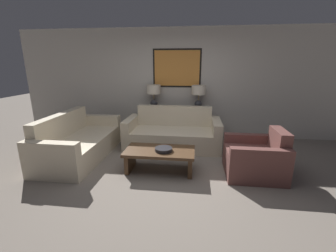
{
  "coord_description": "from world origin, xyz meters",
  "views": [
    {
      "loc": [
        0.49,
        -3.22,
        1.81
      ],
      "look_at": [
        -0.03,
        0.9,
        0.65
      ],
      "focal_mm": 24.0,
      "sensor_mm": 36.0,
      "label": 1
    }
  ],
  "objects_px": {
    "coffee_table": "(160,155)",
    "table_lamp_left": "(154,92)",
    "couch_by_side": "(79,143)",
    "couch_by_back_wall": "(173,134)",
    "decorative_bowl": "(164,149)",
    "table_lamp_right": "(199,93)",
    "console_table": "(176,123)",
    "armchair_near_back_wall": "(256,159)"
  },
  "relations": [
    {
      "from": "table_lamp_right",
      "to": "coffee_table",
      "type": "height_order",
      "value": "table_lamp_right"
    },
    {
      "from": "table_lamp_right",
      "to": "couch_by_side",
      "type": "relative_size",
      "value": 0.27
    },
    {
      "from": "table_lamp_left",
      "to": "coffee_table",
      "type": "xyz_separation_m",
      "value": [
        0.45,
        -1.89,
        -0.84
      ]
    },
    {
      "from": "table_lamp_left",
      "to": "couch_by_side",
      "type": "height_order",
      "value": "table_lamp_left"
    },
    {
      "from": "couch_by_back_wall",
      "to": "decorative_bowl",
      "type": "bearing_deg",
      "value": -91.03
    },
    {
      "from": "table_lamp_left",
      "to": "table_lamp_right",
      "type": "distance_m",
      "value": 1.09
    },
    {
      "from": "decorative_bowl",
      "to": "table_lamp_left",
      "type": "bearing_deg",
      "value": 105.06
    },
    {
      "from": "decorative_bowl",
      "to": "armchair_near_back_wall",
      "type": "bearing_deg",
      "value": 4.42
    },
    {
      "from": "coffee_table",
      "to": "table_lamp_right",
      "type": "bearing_deg",
      "value": 71.29
    },
    {
      "from": "couch_by_side",
      "to": "coffee_table",
      "type": "xyz_separation_m",
      "value": [
        1.7,
        -0.43,
        0.0
      ]
    },
    {
      "from": "decorative_bowl",
      "to": "coffee_table",
      "type": "bearing_deg",
      "value": 149.64
    },
    {
      "from": "table_lamp_right",
      "to": "table_lamp_left",
      "type": "bearing_deg",
      "value": 180.0
    },
    {
      "from": "decorative_bowl",
      "to": "table_lamp_right",
      "type": "bearing_deg",
      "value": 73.68
    },
    {
      "from": "couch_by_back_wall",
      "to": "armchair_near_back_wall",
      "type": "xyz_separation_m",
      "value": [
        1.51,
        -1.17,
        -0.01
      ]
    },
    {
      "from": "couch_by_side",
      "to": "table_lamp_left",
      "type": "bearing_deg",
      "value": 49.44
    },
    {
      "from": "table_lamp_right",
      "to": "armchair_near_back_wall",
      "type": "height_order",
      "value": "table_lamp_right"
    },
    {
      "from": "table_lamp_right",
      "to": "couch_by_back_wall",
      "type": "bearing_deg",
      "value": -129.85
    },
    {
      "from": "table_lamp_left",
      "to": "decorative_bowl",
      "type": "relative_size",
      "value": 1.92
    },
    {
      "from": "couch_by_back_wall",
      "to": "armchair_near_back_wall",
      "type": "distance_m",
      "value": 1.91
    },
    {
      "from": "table_lamp_right",
      "to": "armchair_near_back_wall",
      "type": "bearing_deg",
      "value": -62.01
    },
    {
      "from": "couch_by_back_wall",
      "to": "couch_by_side",
      "type": "xyz_separation_m",
      "value": [
        -1.8,
        -0.82,
        0.0
      ]
    },
    {
      "from": "console_table",
      "to": "decorative_bowl",
      "type": "height_order",
      "value": "console_table"
    },
    {
      "from": "decorative_bowl",
      "to": "armchair_near_back_wall",
      "type": "relative_size",
      "value": 0.32
    },
    {
      "from": "table_lamp_right",
      "to": "couch_by_back_wall",
      "type": "relative_size",
      "value": 0.27
    },
    {
      "from": "console_table",
      "to": "armchair_near_back_wall",
      "type": "height_order",
      "value": "armchair_near_back_wall"
    },
    {
      "from": "table_lamp_left",
      "to": "table_lamp_right",
      "type": "bearing_deg",
      "value": 0.0
    },
    {
      "from": "table_lamp_left",
      "to": "couch_by_side",
      "type": "xyz_separation_m",
      "value": [
        -1.26,
        -1.47,
        -0.84
      ]
    },
    {
      "from": "console_table",
      "to": "armchair_near_back_wall",
      "type": "distance_m",
      "value": 2.37
    },
    {
      "from": "coffee_table",
      "to": "couch_by_side",
      "type": "bearing_deg",
      "value": 165.97
    },
    {
      "from": "coffee_table",
      "to": "decorative_bowl",
      "type": "distance_m",
      "value": 0.16
    },
    {
      "from": "console_table",
      "to": "table_lamp_left",
      "type": "xyz_separation_m",
      "value": [
        -0.54,
        0.0,
        0.75
      ]
    },
    {
      "from": "console_table",
      "to": "coffee_table",
      "type": "height_order",
      "value": "console_table"
    },
    {
      "from": "console_table",
      "to": "table_lamp_right",
      "type": "distance_m",
      "value": 0.93
    },
    {
      "from": "coffee_table",
      "to": "decorative_bowl",
      "type": "relative_size",
      "value": 4.04
    },
    {
      "from": "table_lamp_left",
      "to": "coffee_table",
      "type": "bearing_deg",
      "value": -76.72
    },
    {
      "from": "coffee_table",
      "to": "table_lamp_left",
      "type": "bearing_deg",
      "value": 103.28
    },
    {
      "from": "couch_by_side",
      "to": "coffee_table",
      "type": "height_order",
      "value": "couch_by_side"
    },
    {
      "from": "table_lamp_right",
      "to": "coffee_table",
      "type": "distance_m",
      "value": 2.17
    },
    {
      "from": "coffee_table",
      "to": "console_table",
      "type": "bearing_deg",
      "value": 87.06
    },
    {
      "from": "table_lamp_left",
      "to": "armchair_near_back_wall",
      "type": "relative_size",
      "value": 0.62
    },
    {
      "from": "coffee_table",
      "to": "decorative_bowl",
      "type": "xyz_separation_m",
      "value": [
        0.07,
        -0.04,
        0.13
      ]
    },
    {
      "from": "couch_by_back_wall",
      "to": "couch_by_side",
      "type": "relative_size",
      "value": 1.0
    }
  ]
}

